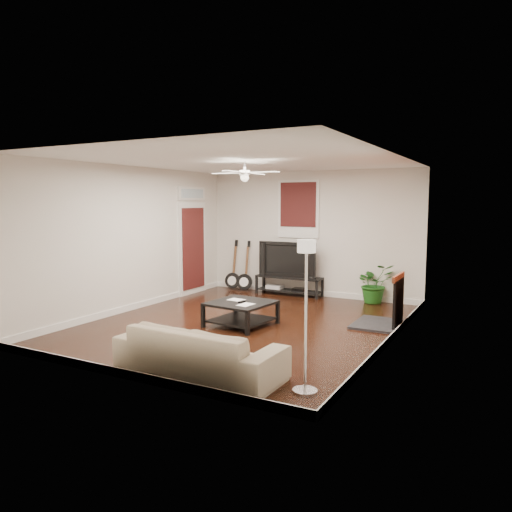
{
  "coord_description": "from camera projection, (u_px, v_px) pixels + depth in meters",
  "views": [
    {
      "loc": [
        4.1,
        -7.22,
        2.12
      ],
      "look_at": [
        0.0,
        0.4,
        1.15
      ],
      "focal_mm": 34.21,
      "sensor_mm": 36.0,
      "label": 1
    }
  ],
  "objects": [
    {
      "name": "room",
      "position": [
        245.0,
        244.0,
        8.33
      ],
      "size": [
        5.01,
        6.01,
        2.81
      ],
      "color": "black",
      "rests_on": "ground"
    },
    {
      "name": "brick_accent",
      "position": [
        406.0,
        245.0,
        8.03
      ],
      "size": [
        0.02,
        2.2,
        2.8
      ],
      "primitive_type": "cube",
      "color": "#B16039",
      "rests_on": "floor"
    },
    {
      "name": "fireplace",
      "position": [
        387.0,
        300.0,
        8.27
      ],
      "size": [
        0.8,
        1.1,
        0.92
      ],
      "primitive_type": "cube",
      "color": "black",
      "rests_on": "floor"
    },
    {
      "name": "window_back",
      "position": [
        298.0,
        209.0,
        11.01
      ],
      "size": [
        1.0,
        0.06,
        1.3
      ],
      "primitive_type": "cube",
      "color": "black",
      "rests_on": "wall_back"
    },
    {
      "name": "door_left",
      "position": [
        193.0,
        240.0,
        11.17
      ],
      "size": [
        0.08,
        1.0,
        2.5
      ],
      "primitive_type": "cube",
      "color": "white",
      "rests_on": "wall_left"
    },
    {
      "name": "tv_stand",
      "position": [
        289.0,
        286.0,
        11.1
      ],
      "size": [
        1.53,
        0.41,
        0.43
      ],
      "primitive_type": "cube",
      "color": "black",
      "rests_on": "floor"
    },
    {
      "name": "tv",
      "position": [
        289.0,
        259.0,
        11.05
      ],
      "size": [
        1.37,
        0.18,
        0.79
      ],
      "primitive_type": "imported",
      "color": "black",
      "rests_on": "tv_stand"
    },
    {
      "name": "coffee_table",
      "position": [
        241.0,
        314.0,
        8.36
      ],
      "size": [
        1.07,
        1.07,
        0.41
      ],
      "primitive_type": "cube",
      "rotation": [
        0.0,
        0.0,
        -0.1
      ],
      "color": "black",
      "rests_on": "floor"
    },
    {
      "name": "sofa",
      "position": [
        200.0,
        350.0,
        5.95
      ],
      "size": [
        2.12,
        0.87,
        0.62
      ],
      "primitive_type": "imported",
      "rotation": [
        0.0,
        0.0,
        3.12
      ],
      "color": "tan",
      "rests_on": "floor"
    },
    {
      "name": "floor_lamp",
      "position": [
        306.0,
        317.0,
        5.34
      ],
      "size": [
        0.29,
        0.29,
        1.72
      ],
      "primitive_type": null,
      "rotation": [
        0.0,
        0.0,
        -0.02
      ],
      "color": "silver",
      "rests_on": "floor"
    },
    {
      "name": "potted_plant",
      "position": [
        374.0,
        283.0,
        10.19
      ],
      "size": [
        0.99,
        0.98,
        0.83
      ],
      "primitive_type": "imported",
      "rotation": [
        0.0,
        0.0,
        0.72
      ],
      "color": "#1D5B1A",
      "rests_on": "floor"
    },
    {
      "name": "guitar_left",
      "position": [
        232.0,
        265.0,
        11.72
      ],
      "size": [
        0.41,
        0.31,
        1.22
      ],
      "primitive_type": null,
      "rotation": [
        0.0,
        0.0,
        0.12
      ],
      "color": "black",
      "rests_on": "floor"
    },
    {
      "name": "guitar_right",
      "position": [
        244.0,
        266.0,
        11.53
      ],
      "size": [
        0.43,
        0.34,
        1.22
      ],
      "primitive_type": null,
      "rotation": [
        0.0,
        0.0,
        0.23
      ],
      "color": "black",
      "rests_on": "floor"
    },
    {
      "name": "ceiling_fan",
      "position": [
        245.0,
        173.0,
        8.2
      ],
      "size": [
        1.24,
        1.24,
        0.32
      ],
      "primitive_type": null,
      "color": "white",
      "rests_on": "ceiling"
    }
  ]
}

